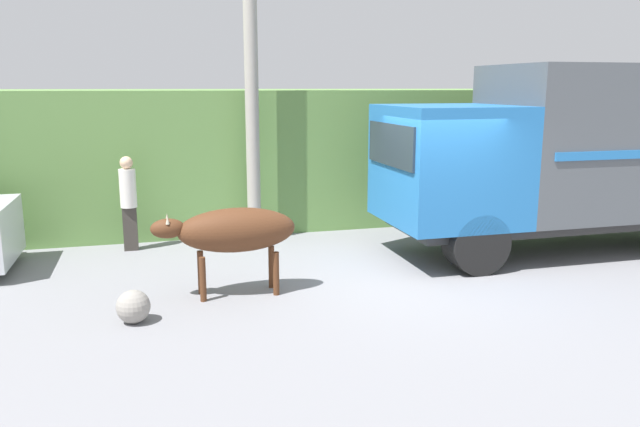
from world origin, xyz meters
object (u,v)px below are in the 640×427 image
utility_pole (251,63)px  brown_cow (234,231)px  cargo_truck (580,151)px  pedestrian_on_hill (128,198)px  roadside_rock (133,307)px

utility_pole → brown_cow: bearing=-104.4°
cargo_truck → pedestrian_on_hill: (-7.95, 2.09, -0.85)m
pedestrian_on_hill → roadside_rock: 3.88m
utility_pole → roadside_rock: (-2.22, -3.92, -3.20)m
pedestrian_on_hill → roadside_rock: size_ratio=4.03×
brown_cow → utility_pole: utility_pole is taller
cargo_truck → brown_cow: (-6.43, -0.94, -0.88)m
pedestrian_on_hill → utility_pole: 3.37m
cargo_truck → roadside_rock: 8.18m
pedestrian_on_hill → roadside_rock: pedestrian_on_hill is taller
cargo_truck → utility_pole: utility_pole is taller
pedestrian_on_hill → brown_cow: bearing=117.2°
cargo_truck → brown_cow: bearing=-172.0°
brown_cow → pedestrian_on_hill: bearing=126.5°
brown_cow → utility_pole: 4.08m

